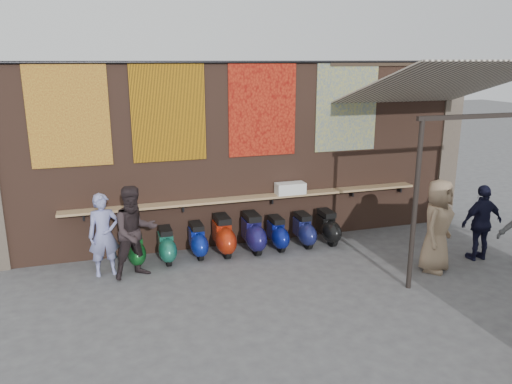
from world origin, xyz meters
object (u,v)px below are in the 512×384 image
scooter_stool_2 (198,240)px  shelf_box (290,188)px  scooter_stool_3 (223,236)px  scooter_stool_6 (304,230)px  scooter_stool_4 (253,233)px  diner_right (135,232)px  shopper_tan (437,226)px  scooter_stool_1 (166,245)px  diner_left (104,235)px  scooter_stool_5 (277,233)px  shopper_navy (482,223)px  scooter_stool_0 (136,249)px  scooter_stool_7 (327,227)px

scooter_stool_2 → shelf_box: bearing=6.7°
scooter_stool_3 → scooter_stool_6: size_ratio=1.14×
scooter_stool_2 → scooter_stool_4: size_ratio=0.85×
diner_right → shopper_tan: bearing=-31.5°
scooter_stool_1 → shopper_tan: 5.39m
scooter_stool_3 → diner_left: diner_left is taller
scooter_stool_4 → shopper_tan: shopper_tan is taller
shelf_box → scooter_stool_3: bearing=-170.1°
scooter_stool_5 → shopper_navy: bearing=-25.8°
scooter_stool_2 → scooter_stool_0: bearing=-176.7°
shelf_box → scooter_stool_6: size_ratio=0.87×
scooter_stool_3 → shopper_navy: (4.99, -1.88, 0.38)m
diner_left → shopper_tan: 6.41m
diner_right → scooter_stool_3: bearing=1.4°
scooter_stool_6 → shopper_tan: (1.93, -2.02, 0.56)m
scooter_stool_7 → shopper_navy: size_ratio=0.49×
scooter_stool_0 → diner_right: bearing=-92.9°
shelf_box → diner_right: 3.61m
shelf_box → shopper_tan: (2.14, -2.35, -0.33)m
shelf_box → diner_right: (-3.47, -0.90, -0.36)m
scooter_stool_6 → scooter_stool_4: bearing=179.2°
scooter_stool_7 → diner_right: 4.33m
shelf_box → shopper_navy: bearing=-32.7°
scooter_stool_1 → shopper_navy: (6.21, -1.82, 0.44)m
scooter_stool_4 → scooter_stool_3: bearing=177.0°
scooter_stool_5 → scooter_stool_2: bearing=177.3°
scooter_stool_2 → scooter_stool_3: (0.55, -0.03, 0.06)m
scooter_stool_1 → scooter_stool_3: 1.22m
scooter_stool_4 → diner_right: size_ratio=0.49×
shelf_box → scooter_stool_5: (-0.42, -0.34, -0.90)m
diner_right → shopper_tan: (5.61, -1.45, 0.03)m
shelf_box → scooter_stool_3: size_ratio=0.76×
diner_left → scooter_stool_2: bearing=4.1°
scooter_stool_0 → scooter_stool_1: size_ratio=0.99×
scooter_stool_7 → shopper_navy: bearing=-35.2°
shopper_tan → scooter_stool_2: bearing=119.6°
scooter_stool_0 → scooter_stool_2: size_ratio=0.99×
scooter_stool_2 → diner_right: bearing=-153.6°
diner_left → shopper_tan: bearing=-22.7°
scooter_stool_6 → shopper_tan: shopper_tan is taller
scooter_stool_1 → scooter_stool_3: bearing=3.1°
shopper_navy → diner_left: bearing=-10.6°
shopper_navy → scooter_stool_0: bearing=-13.9°
scooter_stool_4 → scooter_stool_7: bearing=-0.8°
scooter_stool_0 → scooter_stool_4: size_ratio=0.84×
scooter_stool_2 → diner_left: (-1.86, -0.37, 0.45)m
scooter_stool_6 → diner_left: (-4.24, -0.29, 0.45)m
scooter_stool_4 → shopper_navy: shopper_navy is taller
scooter_stool_1 → shopper_navy: size_ratio=0.47×
scooter_stool_5 → diner_right: bearing=-169.5°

